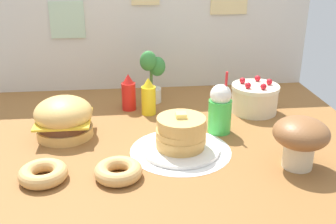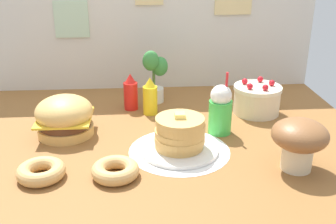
{
  "view_description": "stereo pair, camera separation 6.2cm",
  "coord_description": "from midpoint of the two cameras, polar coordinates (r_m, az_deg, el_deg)",
  "views": [
    {
      "loc": [
        -0.13,
        -1.81,
        0.93
      ],
      "look_at": [
        0.07,
        0.12,
        0.13
      ],
      "focal_mm": 42.96,
      "sensor_mm": 36.0,
      "label": 1
    },
    {
      "loc": [
        -0.07,
        -1.82,
        0.93
      ],
      "look_at": [
        0.07,
        0.12,
        0.13
      ],
      "focal_mm": 42.96,
      "sensor_mm": 36.0,
      "label": 2
    }
  ],
  "objects": [
    {
      "name": "layer_cake",
      "position": [
        2.46,
        13.2,
        1.78
      ],
      "size": [
        0.28,
        0.28,
        0.21
      ],
      "color": "beige",
      "rests_on": "ground_plane"
    },
    {
      "name": "cream_soda_cup",
      "position": [
        2.14,
        8.27,
        0.34
      ],
      "size": [
        0.12,
        0.12,
        0.34
      ],
      "color": "green",
      "rests_on": "ground_plane"
    },
    {
      "name": "pancake_stack",
      "position": [
        1.95,
        2.59,
        -3.44
      ],
      "size": [
        0.38,
        0.38,
        0.2
      ],
      "color": "white",
      "rests_on": "doily_mat"
    },
    {
      "name": "donut_pink_glaze",
      "position": [
        1.82,
        -16.64,
        -8.04
      ],
      "size": [
        0.21,
        0.21,
        0.06
      ],
      "color": "tan",
      "rests_on": "ground_plane"
    },
    {
      "name": "burger",
      "position": [
        2.17,
        -13.67,
        -0.65
      ],
      "size": [
        0.3,
        0.3,
        0.22
      ],
      "color": "#DBA859",
      "rests_on": "ground_plane"
    },
    {
      "name": "back_wall",
      "position": [
        2.78,
        -2.1,
        12.21
      ],
      "size": [
        2.26,
        0.04,
        0.87
      ],
      "color": "beige",
      "rests_on": "ground_plane"
    },
    {
      "name": "ground_plane",
      "position": [
        2.05,
        -0.92,
        -4.93
      ],
      "size": [
        2.26,
        1.84,
        0.02
      ],
      "primitive_type": "cube",
      "color": "brown"
    },
    {
      "name": "potted_plant",
      "position": [
        2.54,
        -1.33,
        5.37
      ],
      "size": [
        0.16,
        0.14,
        0.34
      ],
      "color": "white",
      "rests_on": "ground_plane"
    },
    {
      "name": "donut_chocolate",
      "position": [
        1.77,
        -6.47,
        -8.17
      ],
      "size": [
        0.21,
        0.21,
        0.06
      ],
      "color": "tan",
      "rests_on": "ground_plane"
    },
    {
      "name": "ketchup_bottle",
      "position": [
        2.46,
        -4.6,
        2.72
      ],
      "size": [
        0.09,
        0.09,
        0.23
      ],
      "color": "red",
      "rests_on": "ground_plane"
    },
    {
      "name": "doily_mat",
      "position": [
        1.98,
        2.52,
        -5.51
      ],
      "size": [
        0.5,
        0.5,
        0.0
      ],
      "primitive_type": "cylinder",
      "color": "white",
      "rests_on": "ground_plane"
    },
    {
      "name": "mustard_bottle",
      "position": [
        2.38,
        -1.8,
        2.12
      ],
      "size": [
        0.09,
        0.09,
        0.23
      ],
      "color": "yellow",
      "rests_on": "ground_plane"
    },
    {
      "name": "mushroom_stool",
      "position": [
        1.87,
        19.04,
        -3.69
      ],
      "size": [
        0.25,
        0.25,
        0.24
      ],
      "color": "beige",
      "rests_on": "ground_plane"
    }
  ]
}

